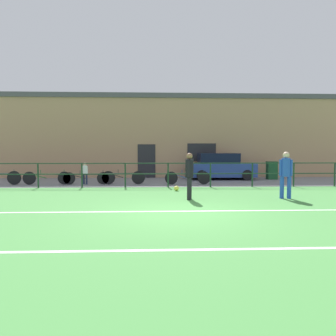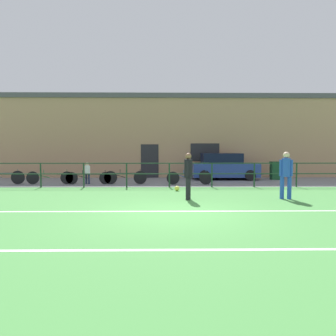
{
  "view_description": "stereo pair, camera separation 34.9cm",
  "coord_description": "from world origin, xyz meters",
  "px_view_note": "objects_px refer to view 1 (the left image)",
  "views": [
    {
      "loc": [
        -0.62,
        -8.66,
        1.75
      ],
      "look_at": [
        -0.09,
        3.87,
        1.03
      ],
      "focal_mm": 33.61,
      "sensor_mm": 36.0,
      "label": 1
    },
    {
      "loc": [
        -0.27,
        -8.67,
        1.75
      ],
      "look_at": [
        -0.09,
        3.87,
        1.03
      ],
      "focal_mm": 33.61,
      "sensor_mm": 36.0,
      "label": 2
    }
  ],
  "objects_px": {
    "parked_car_red": "(221,167)",
    "trash_bin_0": "(272,170)",
    "bicycle_parked_3": "(86,178)",
    "player_goalkeeper": "(189,173)",
    "bicycle_parked_4": "(47,178)",
    "soccer_ball_match": "(176,188)",
    "player_striker": "(286,172)",
    "bicycle_parked_1": "(188,178)",
    "spectator_child": "(85,172)",
    "bicycle_parked_0": "(123,177)"
  },
  "relations": [
    {
      "from": "spectator_child",
      "to": "player_goalkeeper",
      "type": "bearing_deg",
      "value": 154.91
    },
    {
      "from": "player_goalkeeper",
      "to": "bicycle_parked_0",
      "type": "bearing_deg",
      "value": 41.93
    },
    {
      "from": "parked_car_red",
      "to": "bicycle_parked_3",
      "type": "distance_m",
      "value": 7.78
    },
    {
      "from": "soccer_ball_match",
      "to": "parked_car_red",
      "type": "bearing_deg",
      "value": 59.62
    },
    {
      "from": "parked_car_red",
      "to": "trash_bin_0",
      "type": "bearing_deg",
      "value": -3.64
    },
    {
      "from": "soccer_ball_match",
      "to": "parked_car_red",
      "type": "xyz_separation_m",
      "value": [
        2.97,
        5.06,
        0.64
      ]
    },
    {
      "from": "soccer_ball_match",
      "to": "player_striker",
      "type": "bearing_deg",
      "value": -31.03
    },
    {
      "from": "spectator_child",
      "to": "trash_bin_0",
      "type": "distance_m",
      "value": 10.66
    },
    {
      "from": "soccer_ball_match",
      "to": "bicycle_parked_1",
      "type": "bearing_deg",
      "value": 72.7
    },
    {
      "from": "bicycle_parked_0",
      "to": "player_goalkeeper",
      "type": "bearing_deg",
      "value": -60.04
    },
    {
      "from": "bicycle_parked_1",
      "to": "bicycle_parked_3",
      "type": "distance_m",
      "value": 5.1
    },
    {
      "from": "spectator_child",
      "to": "trash_bin_0",
      "type": "xyz_separation_m",
      "value": [
        10.41,
        2.3,
        -0.1
      ]
    },
    {
      "from": "player_goalkeeper",
      "to": "parked_car_red",
      "type": "relative_size",
      "value": 0.43
    },
    {
      "from": "spectator_child",
      "to": "bicycle_parked_4",
      "type": "relative_size",
      "value": 0.47
    },
    {
      "from": "soccer_ball_match",
      "to": "bicycle_parked_1",
      "type": "xyz_separation_m",
      "value": [
        0.72,
        2.3,
        0.25
      ]
    },
    {
      "from": "parked_car_red",
      "to": "trash_bin_0",
      "type": "xyz_separation_m",
      "value": [
        3.01,
        -0.19,
        -0.2
      ]
    },
    {
      "from": "player_goalkeeper",
      "to": "player_striker",
      "type": "bearing_deg",
      "value": -76.84
    },
    {
      "from": "bicycle_parked_4",
      "to": "trash_bin_0",
      "type": "relative_size",
      "value": 2.25
    },
    {
      "from": "spectator_child",
      "to": "bicycle_parked_0",
      "type": "xyz_separation_m",
      "value": [
        1.92,
        -0.05,
        -0.28
      ]
    },
    {
      "from": "parked_car_red",
      "to": "bicycle_parked_3",
      "type": "bearing_deg",
      "value": -160.93
    },
    {
      "from": "bicycle_parked_4",
      "to": "player_goalkeeper",
      "type": "bearing_deg",
      "value": -36.35
    },
    {
      "from": "player_goalkeeper",
      "to": "soccer_ball_match",
      "type": "relative_size",
      "value": 7.68
    },
    {
      "from": "player_goalkeeper",
      "to": "player_striker",
      "type": "relative_size",
      "value": 0.98
    },
    {
      "from": "spectator_child",
      "to": "bicycle_parked_3",
      "type": "distance_m",
      "value": 0.31
    },
    {
      "from": "bicycle_parked_0",
      "to": "bicycle_parked_4",
      "type": "relative_size",
      "value": 0.92
    },
    {
      "from": "parked_car_red",
      "to": "bicycle_parked_3",
      "type": "height_order",
      "value": "parked_car_red"
    },
    {
      "from": "parked_car_red",
      "to": "trash_bin_0",
      "type": "height_order",
      "value": "parked_car_red"
    },
    {
      "from": "parked_car_red",
      "to": "bicycle_parked_0",
      "type": "height_order",
      "value": "parked_car_red"
    },
    {
      "from": "spectator_child",
      "to": "trash_bin_0",
      "type": "height_order",
      "value": "spectator_child"
    },
    {
      "from": "player_striker",
      "to": "trash_bin_0",
      "type": "xyz_separation_m",
      "value": [
        2.19,
        7.14,
        -0.4
      ]
    },
    {
      "from": "bicycle_parked_3",
      "to": "trash_bin_0",
      "type": "relative_size",
      "value": 2.18
    },
    {
      "from": "soccer_ball_match",
      "to": "bicycle_parked_4",
      "type": "distance_m",
      "value": 6.81
    },
    {
      "from": "bicycle_parked_1",
      "to": "bicycle_parked_3",
      "type": "bearing_deg",
      "value": 177.54
    },
    {
      "from": "bicycle_parked_1",
      "to": "bicycle_parked_4",
      "type": "relative_size",
      "value": 0.97
    },
    {
      "from": "bicycle_parked_4",
      "to": "trash_bin_0",
      "type": "bearing_deg",
      "value": 10.8
    },
    {
      "from": "trash_bin_0",
      "to": "spectator_child",
      "type": "bearing_deg",
      "value": -167.54
    },
    {
      "from": "spectator_child",
      "to": "trash_bin_0",
      "type": "relative_size",
      "value": 1.05
    },
    {
      "from": "player_striker",
      "to": "bicycle_parked_3",
      "type": "relative_size",
      "value": 0.73
    },
    {
      "from": "player_striker",
      "to": "bicycle_parked_1",
      "type": "bearing_deg",
      "value": -43.43
    },
    {
      "from": "player_goalkeeper",
      "to": "bicycle_parked_4",
      "type": "bearing_deg",
      "value": 65.62
    },
    {
      "from": "soccer_ball_match",
      "to": "spectator_child",
      "type": "bearing_deg",
      "value": 149.88
    },
    {
      "from": "spectator_child",
      "to": "bicycle_parked_3",
      "type": "height_order",
      "value": "spectator_child"
    },
    {
      "from": "bicycle_parked_0",
      "to": "bicycle_parked_3",
      "type": "distance_m",
      "value": 1.87
    },
    {
      "from": "player_striker",
      "to": "spectator_child",
      "type": "height_order",
      "value": "player_striker"
    },
    {
      "from": "player_goalkeeper",
      "to": "soccer_ball_match",
      "type": "bearing_deg",
      "value": 19.17
    },
    {
      "from": "player_striker",
      "to": "bicycle_parked_4",
      "type": "relative_size",
      "value": 0.71
    },
    {
      "from": "player_goalkeeper",
      "to": "bicycle_parked_0",
      "type": "relative_size",
      "value": 0.76
    },
    {
      "from": "soccer_ball_match",
      "to": "trash_bin_0",
      "type": "bearing_deg",
      "value": 39.16
    },
    {
      "from": "bicycle_parked_0",
      "to": "bicycle_parked_4",
      "type": "height_order",
      "value": "bicycle_parked_0"
    },
    {
      "from": "player_goalkeeper",
      "to": "bicycle_parked_3",
      "type": "bearing_deg",
      "value": 55.8
    }
  ]
}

